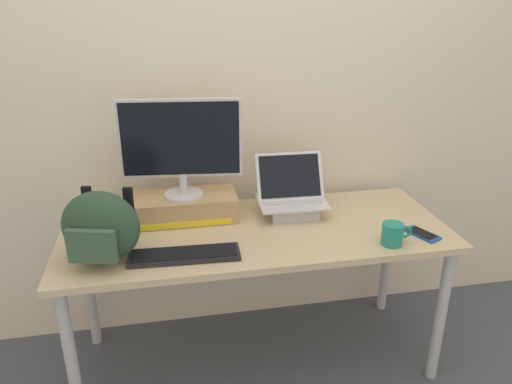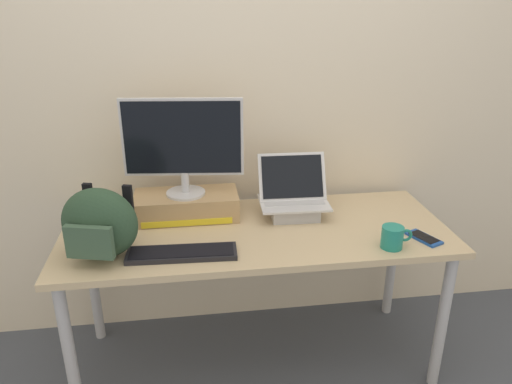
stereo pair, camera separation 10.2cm
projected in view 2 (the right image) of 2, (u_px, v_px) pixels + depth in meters
The scene contains 11 objects.
ground_plane at pixel (256, 357), 2.48m from camera, with size 20.00×20.00×0.00m, color #474C56.
back_wall at pixel (243, 84), 2.40m from camera, with size 7.00×0.10×2.60m, color beige.
desk at pixel (256, 244), 2.24m from camera, with size 1.73×0.69×0.73m.
toner_box_yellow at pixel (187, 205), 2.31m from camera, with size 0.48×0.23×0.11m.
desktop_monitor at pixel (183, 144), 2.19m from camera, with size 0.54×0.18×0.45m.
open_laptop at pixel (293, 203), 2.33m from camera, with size 0.33×0.24×0.28m.
external_keyboard at pixel (182, 253), 1.98m from camera, with size 0.45×0.15×0.02m.
messenger_backpack at pixel (100, 224), 1.93m from camera, with size 0.34×0.28×0.29m.
coffee_mug at pixel (393, 237), 2.03m from camera, with size 0.13×0.09×0.09m.
cell_phone at pixel (424, 238), 2.11m from camera, with size 0.13×0.17×0.01m.
plush_toy at pixel (95, 211), 2.26m from camera, with size 0.11×0.11×0.11m.
Camera 2 is at (-0.28, -1.96, 1.72)m, focal length 34.40 mm.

